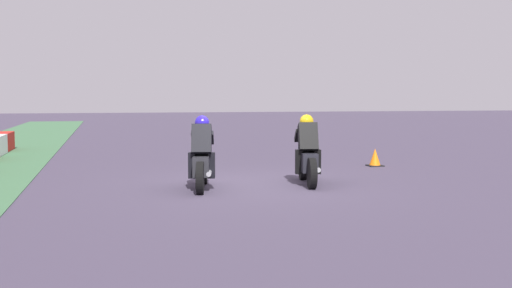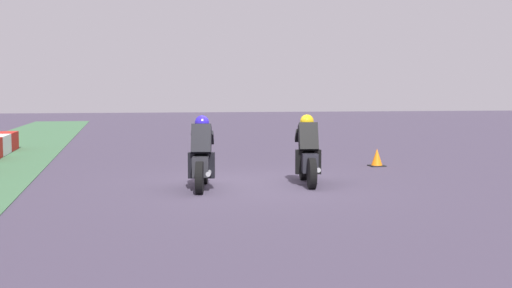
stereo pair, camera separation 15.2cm
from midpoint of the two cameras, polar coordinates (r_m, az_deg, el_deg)
ground_plane at (r=13.45m, az=-0.59°, el=-3.75°), size 120.00×120.00×0.00m
rider_lane_a at (r=13.52m, az=4.39°, el=-1.06°), size 2.03×0.61×1.51m
rider_lane_b at (r=12.84m, az=-5.29°, el=-1.35°), size 2.03×0.63×1.51m
traffic_cone at (r=17.28m, az=10.56°, el=-1.27°), size 0.40×0.40×0.48m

